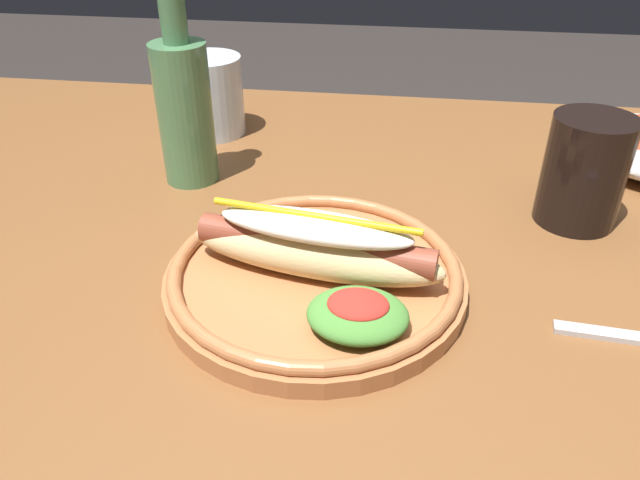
% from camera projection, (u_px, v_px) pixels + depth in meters
% --- Properties ---
extents(dining_table, '(1.31, 0.88, 0.74)m').
position_uv_depth(dining_table, '(345.00, 331.00, 0.63)').
color(dining_table, brown).
rests_on(dining_table, ground_plane).
extents(hot_dog_plate, '(0.26, 0.26, 0.08)m').
position_uv_depth(hot_dog_plate, '(317.00, 270.00, 0.51)').
color(hot_dog_plate, '#B77042').
rests_on(hot_dog_plate, dining_table).
extents(soda_cup, '(0.08, 0.08, 0.11)m').
position_uv_depth(soda_cup, '(584.00, 171.00, 0.60)').
color(soda_cup, black).
rests_on(soda_cup, dining_table).
extents(water_cup, '(0.09, 0.09, 0.10)m').
position_uv_depth(water_cup, '(210.00, 96.00, 0.79)').
color(water_cup, silver).
rests_on(water_cup, dining_table).
extents(glass_bottle, '(0.06, 0.06, 0.24)m').
position_uv_depth(glass_bottle, '(184.00, 104.00, 0.66)').
color(glass_bottle, '#4C7F51').
rests_on(glass_bottle, dining_table).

